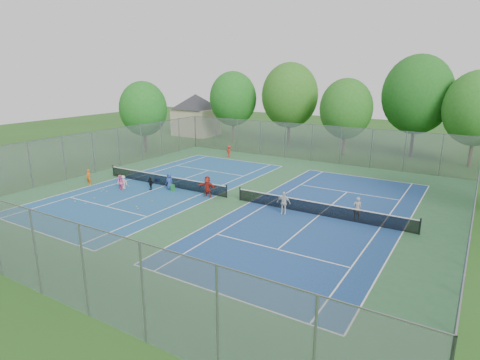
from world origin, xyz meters
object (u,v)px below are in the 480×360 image
(net_left, at_px, (165,181))
(instructor, at_px, (357,208))
(net_right, at_px, (319,209))
(ball_crate, at_px, (157,180))
(ball_hopper, at_px, (173,188))

(net_left, distance_m, instructor, 16.40)
(net_right, xyz_separation_m, instructor, (2.39, 0.64, 0.33))
(ball_crate, xyz_separation_m, instructor, (17.91, -0.07, 0.63))
(ball_hopper, distance_m, instructor, 14.88)
(net_left, distance_m, ball_crate, 1.71)
(ball_crate, distance_m, ball_hopper, 3.46)
(ball_crate, xyz_separation_m, ball_hopper, (3.11, -1.52, 0.12))
(ball_hopper, bearing_deg, ball_crate, 153.88)
(net_left, bearing_deg, net_right, 0.00)
(instructor, bearing_deg, net_left, -19.68)
(net_left, xyz_separation_m, net_right, (14.00, 0.00, 0.00))
(ball_hopper, bearing_deg, net_right, 3.72)
(net_right, bearing_deg, net_left, 180.00)
(ball_crate, bearing_deg, net_left, -25.14)
(net_left, bearing_deg, ball_hopper, -27.04)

